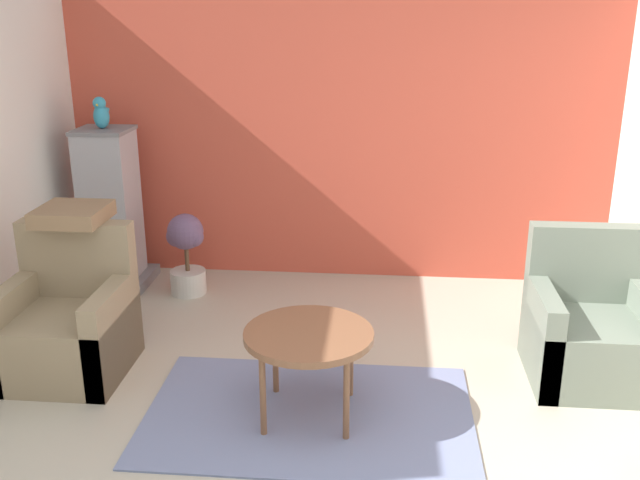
% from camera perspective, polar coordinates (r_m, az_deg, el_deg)
% --- Properties ---
extents(wall_back_accent, '(4.64, 0.06, 2.53)m').
position_cam_1_polar(wall_back_accent, '(6.00, 1.53, 8.76)').
color(wall_back_accent, '#C64C38').
rests_on(wall_back_accent, ground_plane).
extents(area_rug, '(1.89, 1.23, 0.01)m').
position_cam_1_polar(area_rug, '(4.27, -0.88, -13.74)').
color(area_rug, slate).
rests_on(area_rug, ground_plane).
extents(coffee_table, '(0.73, 0.73, 0.54)m').
position_cam_1_polar(coffee_table, '(4.03, -0.92, -7.95)').
color(coffee_table, brown).
rests_on(coffee_table, ground_plane).
extents(armchair_left, '(0.75, 0.73, 0.93)m').
position_cam_1_polar(armchair_left, '(4.88, -19.54, -6.60)').
color(armchair_left, '#8E7A5B').
rests_on(armchair_left, ground_plane).
extents(armchair_right, '(0.75, 0.73, 0.93)m').
position_cam_1_polar(armchair_right, '(4.85, 20.84, -6.96)').
color(armchair_right, slate).
rests_on(armchair_right, ground_plane).
extents(birdcage, '(0.57, 0.57, 1.33)m').
position_cam_1_polar(birdcage, '(6.14, -16.39, 2.10)').
color(birdcage, slate).
rests_on(birdcage, ground_plane).
extents(parrot, '(0.12, 0.22, 0.26)m').
position_cam_1_polar(parrot, '(5.97, -17.09, 9.64)').
color(parrot, teal).
rests_on(parrot, birdcage).
extents(potted_plant, '(0.32, 0.29, 0.68)m').
position_cam_1_polar(potted_plant, '(5.87, -10.66, -0.73)').
color(potted_plant, beige).
rests_on(potted_plant, ground_plane).
extents(throw_pillow, '(0.43, 0.43, 0.10)m').
position_cam_1_polar(throw_pillow, '(4.87, -19.19, 1.97)').
color(throw_pillow, '#846647').
rests_on(throw_pillow, armchair_left).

